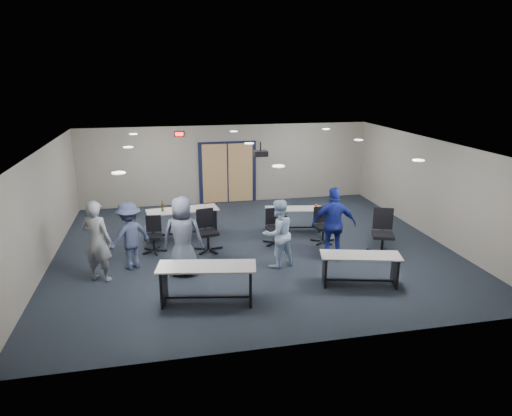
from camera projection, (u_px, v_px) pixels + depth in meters
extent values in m
plane|color=#1C222D|center=(253.00, 248.00, 11.97)|extent=(10.00, 10.00, 0.00)
cube|color=gray|center=(227.00, 164.00, 15.80)|extent=(10.00, 0.04, 2.70)
cube|color=gray|center=(308.00, 271.00, 7.36)|extent=(10.00, 0.04, 2.70)
cube|color=gray|center=(43.00, 210.00, 10.60)|extent=(0.04, 9.00, 2.70)
cube|color=gray|center=(431.00, 188.00, 12.56)|extent=(0.04, 9.00, 2.70)
cube|color=silver|center=(253.00, 145.00, 11.19)|extent=(10.00, 9.00, 0.04)
cube|color=black|center=(228.00, 173.00, 15.86)|extent=(2.00, 0.06, 2.20)
cube|color=tan|center=(215.00, 174.00, 15.75)|extent=(0.85, 0.04, 2.05)
cube|color=tan|center=(240.00, 173.00, 15.93)|extent=(0.85, 0.04, 2.05)
cube|color=black|center=(179.00, 134.00, 15.12)|extent=(0.32, 0.05, 0.18)
cube|color=#FF0C0C|center=(179.00, 134.00, 15.10)|extent=(0.26, 0.02, 0.12)
cylinder|color=black|center=(261.00, 147.00, 11.75)|extent=(0.04, 0.04, 0.24)
cube|color=black|center=(261.00, 153.00, 11.81)|extent=(0.35, 0.30, 0.14)
cylinder|color=black|center=(262.00, 154.00, 11.66)|extent=(0.08, 0.03, 0.08)
cube|color=#A7A49E|center=(207.00, 267.00, 8.93)|extent=(2.02, 0.98, 0.03)
cube|color=black|center=(164.00, 285.00, 9.02)|extent=(0.16, 0.59, 0.75)
cube|color=black|center=(250.00, 284.00, 9.06)|extent=(0.16, 0.59, 0.75)
cube|color=black|center=(208.00, 297.00, 9.12)|extent=(1.70, 0.36, 0.04)
cube|color=#A7A49E|center=(361.00, 255.00, 9.72)|extent=(1.78, 0.97, 0.03)
cube|color=black|center=(325.00, 269.00, 9.85)|extent=(0.18, 0.51, 0.66)
cube|color=black|center=(395.00, 271.00, 9.78)|extent=(0.18, 0.51, 0.66)
cube|color=black|center=(359.00, 280.00, 9.89)|extent=(1.47, 0.42, 0.04)
cube|color=#A7A49E|center=(182.00, 210.00, 12.57)|extent=(2.01, 0.88, 0.03)
cube|color=black|center=(152.00, 227.00, 12.42)|extent=(0.12, 0.60, 0.76)
cube|color=black|center=(213.00, 220.00, 12.95)|extent=(0.12, 0.60, 0.76)
cube|color=black|center=(184.00, 233.00, 12.76)|extent=(1.73, 0.26, 0.04)
cube|color=#A7A49E|center=(294.00, 209.00, 13.10)|extent=(1.72, 0.85, 0.03)
cube|color=black|center=(268.00, 220.00, 13.18)|extent=(0.14, 0.50, 0.64)
cube|color=black|center=(319.00, 220.00, 13.20)|extent=(0.14, 0.50, 0.64)
cube|color=black|center=(293.00, 227.00, 13.26)|extent=(1.45, 0.32, 0.04)
cylinder|color=red|center=(316.00, 206.00, 13.09)|extent=(0.07, 0.07, 0.11)
imported|color=gray|center=(97.00, 241.00, 9.86)|extent=(0.79, 0.68, 1.83)
imported|color=#4C5568|center=(183.00, 236.00, 10.15)|extent=(1.00, 0.77, 1.83)
imported|color=#C0DCFF|center=(278.00, 233.00, 10.62)|extent=(0.95, 0.84, 1.63)
imported|color=navy|center=(334.00, 225.00, 10.93)|extent=(1.13, 0.61, 1.83)
imported|color=#384366|center=(130.00, 236.00, 10.51)|extent=(1.19, 1.07, 1.60)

